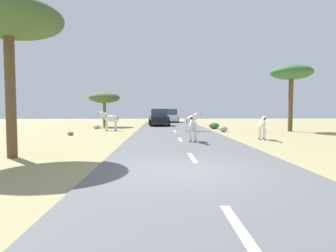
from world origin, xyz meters
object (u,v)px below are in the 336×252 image
car_0 (159,118)px  tree_3 (104,98)px  rock_4 (223,129)px  tree_0 (291,74)px  tree_2 (8,20)px  bush_1 (214,126)px  zebra_2 (192,120)px  rock_1 (70,133)px  zebra_1 (110,119)px  zebra_0 (193,125)px  zebra_3 (262,125)px  car_1 (170,116)px  rock_0 (97,127)px

car_0 → tree_3: size_ratio=1.30×
rock_4 → tree_0: bearing=3.7°
tree_2 → bush_1: 18.68m
rock_4 → zebra_2: bearing=178.3°
car_0 → rock_1: car_0 is taller
tree_0 → rock_4: (-5.39, -0.35, -4.31)m
zebra_2 → tree_3: bearing=-166.1°
car_0 → rock_1: bearing=56.8°
zebra_1 → tree_0: 14.85m
tree_0 → tree_3: tree_0 is taller
zebra_0 → zebra_3: bearing=-151.3°
zebra_0 → car_0: car_0 is taller
zebra_0 → zebra_1: (-5.80, 8.53, 0.05)m
zebra_0 → rock_1: 8.86m
rock_4 → tree_2: bearing=-131.5°
zebra_1 → car_1: (5.43, 14.13, -0.12)m
rock_0 → tree_0: bearing=-12.8°
car_0 → tree_2: tree_2 is taller
zebra_3 → zebra_1: bearing=-24.4°
tree_0 → tree_2: (-15.60, -11.88, 0.33)m
rock_0 → zebra_1: bearing=-57.5°
zebra_1 → bush_1: (8.93, 2.00, -0.69)m
rock_1 → tree_0: bearing=10.8°
zebra_3 → rock_1: 12.24m
tree_2 → rock_4: 16.09m
tree_0 → tree_3: (-15.86, 6.57, -1.66)m
car_1 → tree_2: bearing=-104.2°
zebra_2 → car_1: 15.56m
bush_1 → rock_0: bearing=177.1°
zebra_2 → rock_1: size_ratio=3.47×
bush_1 → tree_2: bearing=-124.1°
rock_1 → zebra_1: bearing=65.7°
zebra_3 → bush_1: bearing=-72.1°
tree_3 → rock_1: (-0.40, -9.66, -2.74)m
zebra_3 → zebra_0: bearing=29.2°
zebra_2 → zebra_3: 6.74m
tree_2 → rock_1: (-0.66, 8.79, -4.73)m
zebra_3 → rock_1: zebra_3 is taller
tree_0 → bush_1: (-5.44, 3.11, -4.26)m
rock_1 → bush_1: bearing=29.8°
tree_0 → rock_4: 6.91m
rock_4 → tree_3: bearing=146.5°
zebra_3 → tree_2: (-11.17, -5.77, 4.01)m
zebra_2 → rock_4: bearing=52.6°
zebra_2 → rock_1: 8.95m
zebra_0 → zebra_2: (0.77, 7.14, 0.02)m
tree_3 → bush_1: size_ratio=3.76×
tree_2 → rock_1: tree_2 is taller
tree_2 → bush_1: tree_2 is taller
bush_1 → rock_1: 12.48m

